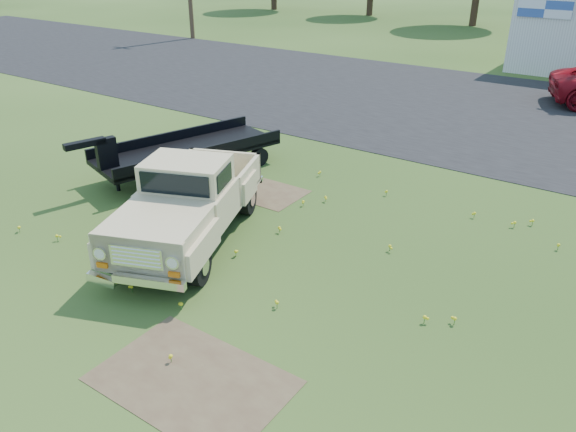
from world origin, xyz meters
name	(u,v)px	position (x,y,z in m)	size (l,w,h in m)	color
ground	(239,269)	(0.00, 0.00, 0.00)	(140.00, 140.00, 0.00)	#254115
asphalt_lot	(471,109)	(0.00, 15.00, 0.00)	(90.00, 14.00, 0.02)	black
dirt_patch_a	(193,381)	(1.50, -3.00, 0.00)	(3.00, 2.00, 0.01)	brown
dirt_patch_b	(263,192)	(-2.00, 3.50, 0.00)	(2.20, 1.60, 0.01)	brown
vintage_pickup_truck	(189,201)	(-1.69, 0.38, 0.98)	(2.11, 5.42, 1.97)	beige
flatbed_trailer	(187,147)	(-4.67, 3.43, 0.80)	(1.95, 5.84, 1.59)	black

